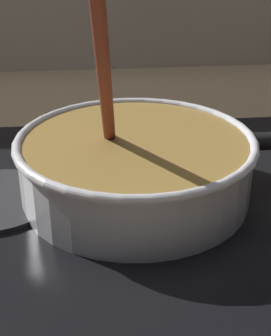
# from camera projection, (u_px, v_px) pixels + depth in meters

# --- Properties ---
(ground) EXTENTS (2.40, 1.60, 0.04)m
(ground) POSITION_uv_depth(u_px,v_px,m) (0.00, 321.00, 0.46)
(ground) COLOR #9E8466
(hob_plate) EXTENTS (0.56, 0.48, 0.01)m
(hob_plate) POSITION_uv_depth(u_px,v_px,m) (136.00, 198.00, 0.60)
(hob_plate) COLOR black
(hob_plate) RESTS_ON ground
(burner_ring) EXTENTS (0.20, 0.20, 0.01)m
(burner_ring) POSITION_uv_depth(u_px,v_px,m) (136.00, 191.00, 0.60)
(burner_ring) COLOR #592D0C
(burner_ring) RESTS_ON hob_plate
(cooking_pan) EXTENTS (0.44, 0.28, 0.29)m
(cooking_pan) POSITION_uv_depth(u_px,v_px,m) (137.00, 164.00, 0.58)
(cooking_pan) COLOR silver
(cooking_pan) RESTS_ON hob_plate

